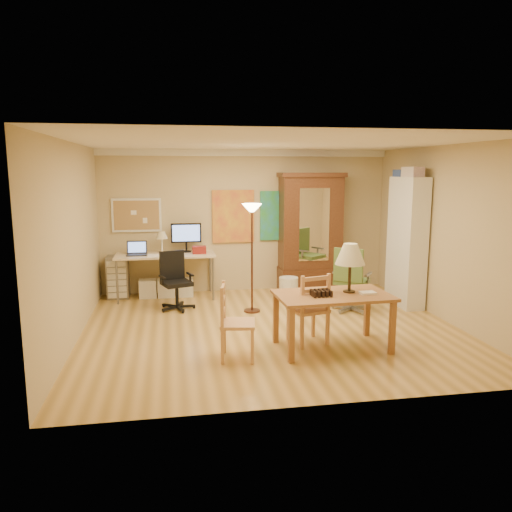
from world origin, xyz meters
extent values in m
plane|color=olive|center=(0.00, 0.00, 0.00)|extent=(5.50, 5.50, 0.00)
cube|color=white|center=(0.00, 2.46, 2.64)|extent=(5.50, 0.08, 0.12)
cube|color=tan|center=(-2.05, 2.47, 1.50)|extent=(0.90, 0.04, 0.62)
cube|color=yellow|center=(-0.25, 2.47, 1.45)|extent=(0.80, 0.04, 1.00)
cube|color=teal|center=(0.65, 2.47, 1.45)|extent=(0.75, 0.04, 0.95)
cube|color=brown|center=(0.62, -0.96, 0.71)|extent=(1.51, 0.95, 0.04)
cube|color=brown|center=(-0.03, -1.36, 0.35)|extent=(0.07, 0.07, 0.69)
cube|color=brown|center=(1.30, -1.30, 0.35)|extent=(0.07, 0.07, 0.69)
cube|color=brown|center=(-0.07, -0.61, 0.35)|extent=(0.07, 0.07, 0.69)
cube|color=brown|center=(1.26, -0.55, 0.35)|extent=(0.07, 0.07, 0.69)
cylinder|color=black|center=(0.86, -0.89, 0.74)|extent=(0.16, 0.16, 0.02)
cylinder|color=black|center=(0.86, -0.89, 0.93)|extent=(0.04, 0.04, 0.39)
cone|color=beige|center=(0.86, -0.89, 1.24)|extent=(0.39, 0.39, 0.27)
cube|color=white|center=(1.06, -1.03, 0.75)|extent=(0.20, 0.16, 0.03)
cube|color=black|center=(0.43, -1.03, 0.77)|extent=(0.28, 0.23, 0.08)
cube|color=tan|center=(0.36, -0.70, 0.46)|extent=(0.55, 0.53, 0.04)
cube|color=tan|center=(0.50, -0.47, 0.22)|extent=(0.05, 0.05, 0.44)
cube|color=tan|center=(0.12, -0.57, 0.22)|extent=(0.05, 0.05, 0.44)
cube|color=tan|center=(0.60, -0.83, 0.22)|extent=(0.05, 0.05, 0.44)
cube|color=tan|center=(0.22, -0.93, 0.22)|extent=(0.05, 0.05, 0.44)
cube|color=tan|center=(0.60, -0.83, 0.72)|extent=(0.05, 0.05, 0.52)
cube|color=tan|center=(0.22, -0.93, 0.72)|extent=(0.05, 0.05, 0.52)
cube|color=tan|center=(0.41, -0.88, 0.77)|extent=(0.39, 0.13, 0.05)
cube|color=tan|center=(-0.65, -1.11, 0.45)|extent=(0.49, 0.50, 0.04)
cube|color=tan|center=(-0.51, -1.32, 0.21)|extent=(0.05, 0.05, 0.43)
cube|color=tan|center=(-0.44, -0.95, 0.21)|extent=(0.05, 0.05, 0.43)
cube|color=tan|center=(-0.86, -1.26, 0.21)|extent=(0.05, 0.05, 0.43)
cube|color=tan|center=(-0.80, -0.89, 0.21)|extent=(0.05, 0.05, 0.43)
cube|color=tan|center=(-0.86, -1.26, 0.70)|extent=(0.05, 0.05, 0.50)
cube|color=tan|center=(-0.80, -0.89, 0.70)|extent=(0.05, 0.05, 0.50)
cube|color=tan|center=(-0.83, -1.08, 0.75)|extent=(0.09, 0.38, 0.05)
cylinder|color=#46251C|center=(-0.14, 0.93, 0.01)|extent=(0.27, 0.27, 0.03)
cylinder|color=#46251C|center=(-0.14, 0.93, 0.86)|extent=(0.03, 0.03, 1.68)
cone|color=#FFE0A5|center=(-0.14, 0.93, 1.72)|extent=(0.33, 0.33, 0.13)
cube|color=tan|center=(-1.55, 2.12, 0.80)|extent=(1.79, 0.78, 0.03)
cylinder|color=slate|center=(-2.38, 1.79, 0.39)|extent=(0.04, 0.04, 0.78)
cylinder|color=slate|center=(-0.71, 1.79, 0.39)|extent=(0.04, 0.04, 0.78)
cylinder|color=slate|center=(-2.38, 2.45, 0.39)|extent=(0.04, 0.04, 0.78)
cylinder|color=slate|center=(-0.71, 2.45, 0.39)|extent=(0.04, 0.04, 0.78)
cube|color=black|center=(-2.05, 2.06, 0.82)|extent=(0.36, 0.25, 0.02)
cube|color=black|center=(-2.05, 2.24, 0.94)|extent=(0.36, 0.06, 0.23)
cube|color=black|center=(-1.16, 2.29, 1.17)|extent=(0.56, 0.04, 0.36)
cone|color=beige|center=(-1.60, 2.23, 1.15)|extent=(0.22, 0.22, 0.13)
cube|color=white|center=(-1.71, 1.95, 0.82)|extent=(0.28, 0.36, 0.01)
cube|color=maroon|center=(-0.93, 2.06, 0.88)|extent=(0.25, 0.18, 0.13)
cube|color=white|center=(-1.88, 2.18, 0.17)|extent=(0.31, 0.27, 0.33)
cube|color=white|center=(-1.55, 2.18, 0.17)|extent=(0.31, 0.27, 0.33)
cube|color=silver|center=(-1.21, 2.18, 0.17)|extent=(0.31, 0.27, 0.33)
cylinder|color=black|center=(-1.36, 1.28, 0.23)|extent=(0.06, 0.06, 0.37)
cube|color=black|center=(-1.36, 1.28, 0.45)|extent=(0.57, 0.55, 0.07)
cube|color=black|center=(-1.43, 1.47, 0.73)|extent=(0.42, 0.18, 0.49)
cube|color=black|center=(-1.59, 1.20, 0.58)|extent=(0.13, 0.28, 0.03)
cube|color=black|center=(-1.13, 1.35, 0.58)|extent=(0.13, 0.28, 0.03)
cylinder|color=slate|center=(1.50, 0.71, 0.26)|extent=(0.06, 0.06, 0.42)
cube|color=#475A28|center=(1.50, 0.71, 0.50)|extent=(0.69, 0.68, 0.07)
cube|color=#475A28|center=(1.37, 0.53, 0.81)|extent=(0.41, 0.33, 0.54)
cube|color=slate|center=(1.72, 0.55, 0.65)|extent=(0.22, 0.27, 0.03)
cube|color=slate|center=(1.29, 0.87, 0.65)|extent=(0.22, 0.27, 0.03)
cube|color=slate|center=(-2.42, 2.30, 0.38)|extent=(0.38, 0.44, 0.77)
cube|color=silver|center=(-2.42, 2.07, 0.38)|extent=(0.33, 0.02, 0.66)
cube|color=#35180E|center=(1.21, 2.24, 1.10)|extent=(1.15, 0.52, 2.20)
cube|color=#35180E|center=(1.21, 2.24, 0.23)|extent=(1.20, 0.57, 0.44)
cube|color=white|center=(1.21, 1.97, 1.31)|extent=(0.58, 0.01, 1.36)
cube|color=#35180E|center=(1.21, 2.24, 2.23)|extent=(1.24, 0.59, 0.08)
cube|color=white|center=(2.55, 0.92, 1.10)|extent=(0.33, 0.88, 2.21)
cube|color=#993333|center=(2.51, 0.75, 0.53)|extent=(0.20, 0.44, 0.27)
cube|color=#334C99|center=(2.51, 1.14, 1.83)|extent=(0.20, 0.31, 0.22)
cylinder|color=silver|center=(0.62, 1.52, 0.21)|extent=(0.34, 0.34, 0.43)
camera|label=1|loc=(-1.43, -6.98, 2.31)|focal=35.00mm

